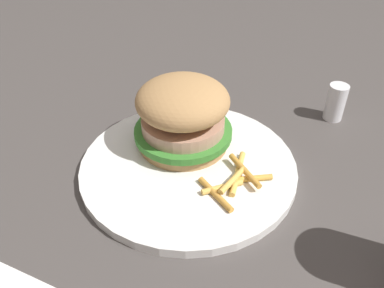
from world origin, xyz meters
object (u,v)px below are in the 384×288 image
Objects in this scene: sandwich at (183,114)px; salt_shaker at (336,102)px; plate at (192,167)px; fries_pile at (234,180)px.

sandwich reaches higher than salt_shaker.
sandwich is 2.32× the size of salt_shaker.
plate is 0.24m from salt_shaker.
fries_pile is 1.86× the size of salt_shaker.
fries_pile reaches higher than plate.
sandwich is at bearing 49.91° from fries_pile.
salt_shaker is (0.12, -0.20, -0.03)m from sandwich.
salt_shaker is (0.16, -0.18, 0.02)m from plate.
sandwich is at bearing 121.18° from salt_shaker.
plate is 2.63× the size of fries_pile.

